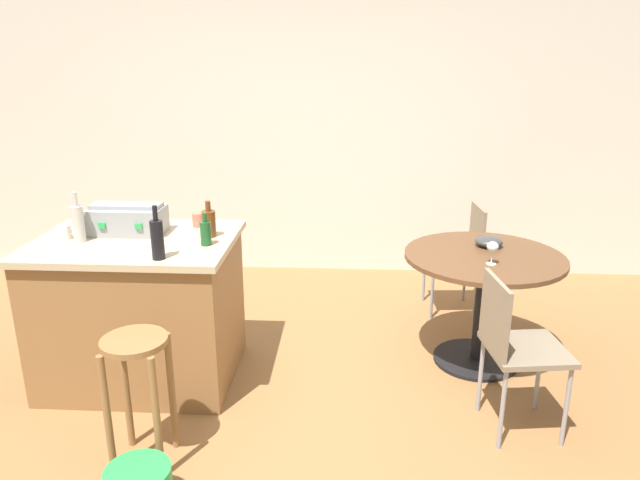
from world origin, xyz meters
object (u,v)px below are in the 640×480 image
folding_chair_far (461,250)px  cup_0 (198,220)px  cup_1 (65,232)px  serving_bowl (489,241)px  bottle_0 (209,223)px  wooden_stool (138,375)px  bottle_2 (157,239)px  bottle_3 (206,233)px  folding_chair_near (514,342)px  toolbox (128,219)px  wine_glass (493,248)px  dining_table (482,281)px  kitchen_island (141,309)px  bottle_1 (78,223)px

folding_chair_far → cup_0: 2.08m
cup_1 → serving_bowl: (2.62, 0.49, -0.17)m
bottle_0 → wooden_stool: bearing=-100.4°
bottle_2 → bottle_3: (0.20, 0.25, -0.04)m
folding_chair_near → toolbox: (-2.24, 0.55, 0.48)m
bottle_0 → serving_bowl: bottle_0 is taller
wine_glass → dining_table: bearing=90.8°
wooden_stool → folding_chair_far: folding_chair_far is taller
kitchen_island → serving_bowl: bearing=11.9°
bottle_1 → bottle_3: bottle_1 is taller
kitchen_island → bottle_1: bottle_1 is taller
folding_chair_near → serving_bowl: (0.04, 0.91, 0.27)m
bottle_1 → cup_1: size_ratio=2.62×
toolbox → serving_bowl: (2.28, 0.35, -0.21)m
wooden_stool → cup_0: bearing=87.7°
wooden_stool → bottle_0: bearing=79.6°
dining_table → wine_glass: 0.33m
folding_chair_near → cup_1: (-2.58, 0.42, 0.43)m
dining_table → bottle_0: 1.77m
bottle_3 → cup_0: size_ratio=1.79×
bottle_0 → cup_0: bearing=120.4°
bottle_1 → folding_chair_near: bearing=-8.6°
folding_chair_far → bottle_0: (-1.72, -1.07, 0.50)m
wooden_stool → bottle_3: 0.91m
toolbox → folding_chair_far: bearing=24.8°
bottle_3 → cup_1: (-0.87, 0.07, -0.03)m
folding_chair_near → bottle_0: (-1.73, 0.51, 0.48)m
bottle_2 → cup_1: (-0.67, 0.32, -0.07)m
bottle_1 → bottle_3: bearing=-1.7°
kitchen_island → wooden_stool: kitchen_island is taller
wine_glass → toolbox: bearing=-179.8°
toolbox → bottle_0: size_ratio=2.02×
dining_table → folding_chair_near: size_ratio=1.15×
dining_table → cup_1: bearing=-172.9°
toolbox → bottle_1: bearing=-141.5°
bottle_3 → serving_bowl: 1.84m
wooden_stool → bottle_1: bottle_1 is taller
wooden_stool → folding_chair_near: folding_chair_near is taller
folding_chair_near → folding_chair_far: 1.58m
folding_chair_far → bottle_3: bearing=-144.0°
toolbox → bottle_2: size_ratio=1.50×
bottle_0 → wine_glass: (1.71, 0.05, -0.14)m
serving_bowl → bottle_0: bearing=-167.5°
wine_glass → kitchen_island: bearing=-176.8°
folding_chair_near → bottle_0: bottle_0 is taller
bottle_3 → bottle_2: bearing=-128.2°
dining_table → wine_glass: size_ratio=7.04×
kitchen_island → bottle_0: size_ratio=5.39×
bottle_2 → cup_0: size_ratio=2.76×
bottle_0 → bottle_2: size_ratio=0.74×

